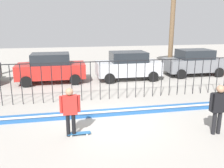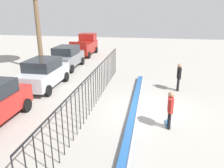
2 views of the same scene
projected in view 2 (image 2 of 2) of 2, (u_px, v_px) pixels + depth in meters
name	position (u px, v px, depth m)	size (l,w,h in m)	color
ground_plane	(148.00, 111.00, 11.57)	(60.00, 60.00, 0.00)	#9E9991
bowl_coping_ledge	(135.00, 108.00, 11.65)	(11.00, 0.41, 0.27)	#235699
perimeter_fence	(93.00, 86.00, 11.67)	(14.04, 0.04, 1.97)	black
skateboarder	(170.00, 106.00, 9.62)	(0.69, 0.26, 1.72)	black
skateboard	(168.00, 124.00, 10.18)	(0.80, 0.20, 0.07)	#26598C
camera_operator	(179.00, 75.00, 14.13)	(0.72, 0.27, 1.77)	black
parked_car_silver	(43.00, 73.00, 14.77)	(4.30, 2.12, 1.90)	#B7BABF
parked_car_gray	(66.00, 57.00, 19.60)	(4.30, 2.12, 1.90)	slate
pickup_truck	(85.00, 46.00, 25.28)	(4.70, 2.12, 2.24)	maroon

